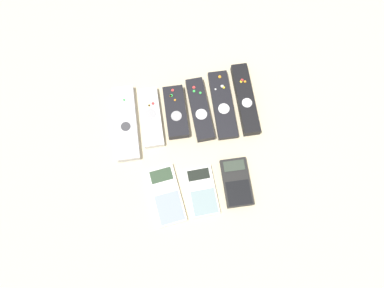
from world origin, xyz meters
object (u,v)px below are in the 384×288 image
calculator_0 (166,195)px  calculator_2 (237,182)px  remote_5 (245,99)px  remote_0 (126,123)px  remote_2 (176,112)px  calculator_1 (202,191)px  remote_1 (151,117)px  remote_4 (223,105)px  remote_3 (200,109)px

calculator_0 → calculator_2: (0.19, -0.00, 0.00)m
remote_5 → calculator_0: bearing=-136.7°
remote_0 → calculator_0: size_ratio=1.38×
remote_0 → remote_2: bearing=5.2°
remote_0 → calculator_1: (0.17, -0.23, -0.01)m
remote_1 → calculator_2: remote_1 is taller
remote_1 → calculator_1: (0.10, -0.23, -0.00)m
remote_4 → remote_2: bearing=-177.1°
remote_2 → remote_3: bearing=-0.3°
calculator_0 → calculator_2: size_ratio=1.20×
remote_0 → calculator_2: remote_0 is taller
remote_0 → remote_5: size_ratio=1.02×
remote_3 → remote_2: bearing=177.0°
remote_5 → remote_3: bearing=-174.6°
remote_5 → calculator_0: 0.35m
remote_5 → calculator_2: (-0.08, -0.23, -0.01)m
remote_4 → calculator_1: 0.25m
remote_0 → remote_2: size_ratio=1.42×
remote_5 → remote_2: bearing=-176.6°
remote_0 → remote_5: remote_5 is taller
remote_2 → calculator_1: (0.03, -0.23, -0.01)m
remote_3 → remote_1: bearing=179.1°
remote_0 → calculator_2: (0.26, -0.22, -0.00)m
remote_3 → calculator_1: 0.23m
remote_2 → remote_4: size_ratio=0.75×
remote_5 → calculator_0: (-0.27, -0.22, -0.01)m
remote_2 → calculator_0: bearing=-103.3°
calculator_0 → calculator_1: bearing=-9.4°
remote_4 → remote_5: 0.07m
remote_1 → remote_3: bearing=1.1°
remote_0 → calculator_1: bearing=-50.0°
remote_3 → calculator_0: bearing=-121.0°
remote_4 → remote_0: bearing=-175.9°
remote_3 → calculator_2: 0.23m
remote_2 → remote_3: (0.07, -0.00, -0.00)m
remote_2 → calculator_2: 0.26m
calculator_0 → remote_5: bearing=35.8°
remote_1 → calculator_1: size_ratio=1.35×
remote_2 → remote_5: 0.20m
remote_2 → calculator_2: size_ratio=1.17×
calculator_1 → calculator_2: (0.09, 0.00, 0.00)m
calculator_0 → calculator_1: 0.09m
calculator_2 → remote_0: bearing=143.2°
remote_2 → calculator_2: bearing=-58.7°
calculator_1 → calculator_0: bearing=175.5°
remote_0 → calculator_0: remote_0 is taller
calculator_0 → calculator_1: calculator_0 is taller
calculator_1 → remote_4: bearing=65.8°
remote_0 → calculator_2: bearing=-36.9°
remote_5 → calculator_0: size_ratio=1.35×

